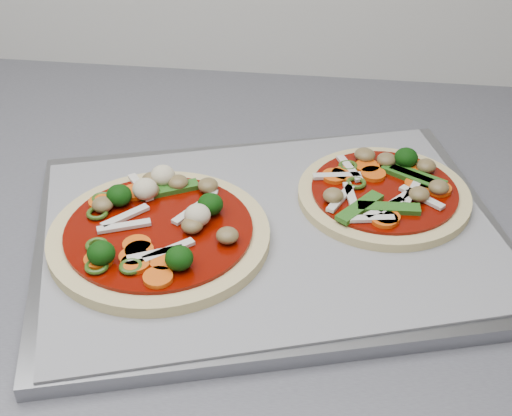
# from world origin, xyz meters

# --- Properties ---
(baking_tray) EXTENTS (0.50, 0.43, 0.01)m
(baking_tray) POSITION_xyz_m (0.40, 1.23, 0.91)
(baking_tray) COLOR gray
(baking_tray) RESTS_ON countertop
(parchment) EXTENTS (0.48, 0.41, 0.00)m
(parchment) POSITION_xyz_m (0.40, 1.23, 0.92)
(parchment) COLOR gray
(parchment) RESTS_ON baking_tray
(pizza_left) EXTENTS (0.26, 0.26, 0.03)m
(pizza_left) POSITION_xyz_m (0.30, 1.20, 0.93)
(pizza_left) COLOR #D5BF7F
(pizza_left) RESTS_ON parchment
(pizza_right) EXTENTS (0.23, 0.23, 0.03)m
(pizza_right) POSITION_xyz_m (0.50, 1.30, 0.92)
(pizza_right) COLOR #D5BF7F
(pizza_right) RESTS_ON parchment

